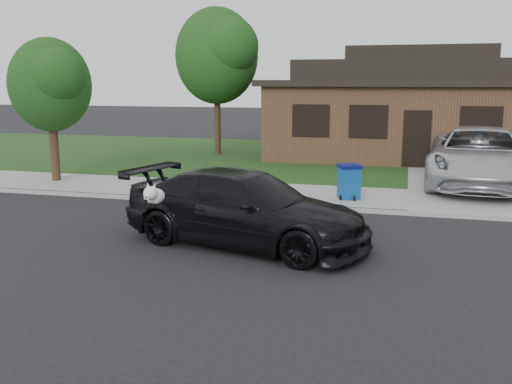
# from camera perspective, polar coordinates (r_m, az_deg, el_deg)

# --- Properties ---
(ground) EXTENTS (120.00, 120.00, 0.00)m
(ground) POSITION_cam_1_polar(r_m,az_deg,el_deg) (12.11, -3.27, -4.99)
(ground) COLOR black
(ground) RESTS_ON ground
(sidewalk) EXTENTS (60.00, 3.00, 0.12)m
(sidewalk) POSITION_cam_1_polar(r_m,az_deg,el_deg) (16.79, 2.03, -0.23)
(sidewalk) COLOR gray
(sidewalk) RESTS_ON ground
(curb) EXTENTS (60.00, 0.12, 0.12)m
(curb) POSITION_cam_1_polar(r_m,az_deg,el_deg) (15.36, 0.78, -1.29)
(curb) COLOR gray
(curb) RESTS_ON ground
(lawn) EXTENTS (60.00, 13.00, 0.13)m
(lawn) POSITION_cam_1_polar(r_m,az_deg,el_deg) (24.55, 6.19, 3.31)
(lawn) COLOR #193814
(lawn) RESTS_ON ground
(driveway) EXTENTS (4.50, 13.00, 0.14)m
(driveway) POSITION_cam_1_polar(r_m,az_deg,el_deg) (21.44, 20.98, 1.53)
(driveway) COLOR gray
(driveway) RESTS_ON ground
(sedan) EXTENTS (5.62, 3.36, 1.52)m
(sedan) POSITION_cam_1_polar(r_m,az_deg,el_deg) (11.72, -1.10, -1.66)
(sedan) COLOR black
(sedan) RESTS_ON ground
(minivan) EXTENTS (3.51, 6.70, 1.80)m
(minivan) POSITION_cam_1_polar(r_m,az_deg,el_deg) (18.98, 21.43, 3.32)
(minivan) COLOR silver
(minivan) RESTS_ON driveway
(recycling_bin) EXTENTS (0.76, 0.76, 0.96)m
(recycling_bin) POSITION_cam_1_polar(r_m,az_deg,el_deg) (16.00, 9.28, 1.06)
(recycling_bin) COLOR navy
(recycling_bin) RESTS_ON sidewalk
(house) EXTENTS (12.60, 8.60, 4.65)m
(house) POSITION_cam_1_polar(r_m,az_deg,el_deg) (26.08, 15.77, 7.98)
(house) COLOR #422B1C
(house) RESTS_ON ground
(tree_0) EXTENTS (3.78, 3.60, 6.34)m
(tree_0) POSITION_cam_1_polar(r_m,az_deg,el_deg) (25.25, -3.69, 13.61)
(tree_0) COLOR #332114
(tree_0) RESTS_ON ground
(tree_2) EXTENTS (2.73, 2.60, 4.59)m
(tree_2) POSITION_cam_1_polar(r_m,az_deg,el_deg) (19.57, -19.77, 10.19)
(tree_2) COLOR #332114
(tree_2) RESTS_ON ground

